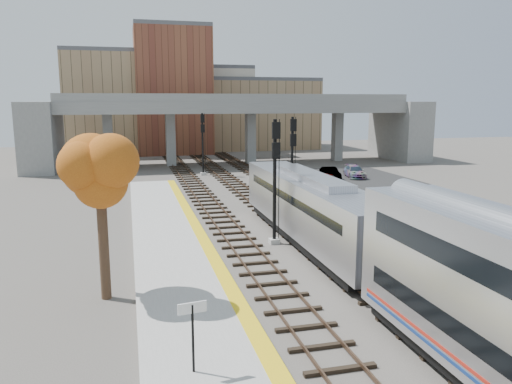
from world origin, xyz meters
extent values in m
plane|color=#47423D|center=(0.00, 0.00, 0.00)|extent=(160.00, 160.00, 0.00)
cube|color=#9E9E99|center=(-7.25, 0.00, 0.17)|extent=(4.50, 60.00, 0.35)
cube|color=yellow|center=(-5.35, 0.00, 0.35)|extent=(0.70, 60.00, 0.01)
cube|color=black|center=(-3.20, 12.50, 0.07)|extent=(2.50, 95.00, 0.14)
cube|color=brown|center=(-3.92, 12.50, 0.18)|extent=(0.07, 95.00, 0.14)
cube|color=brown|center=(-2.48, 12.50, 0.18)|extent=(0.07, 95.00, 0.14)
cube|color=black|center=(1.00, 12.50, 0.07)|extent=(2.50, 95.00, 0.14)
cube|color=brown|center=(0.28, 12.50, 0.18)|extent=(0.07, 95.00, 0.14)
cube|color=brown|center=(1.72, 12.50, 0.18)|extent=(0.07, 95.00, 0.14)
cube|color=black|center=(5.00, 12.50, 0.07)|extent=(2.50, 95.00, 0.14)
cube|color=brown|center=(4.28, 12.50, 0.18)|extent=(0.07, 95.00, 0.14)
cube|color=brown|center=(5.72, 12.50, 0.18)|extent=(0.07, 95.00, 0.14)
cube|color=slate|center=(5.00, 45.00, 7.75)|extent=(46.00, 10.00, 1.50)
cube|color=slate|center=(5.00, 40.20, 9.00)|extent=(46.00, 0.20, 1.00)
cube|color=slate|center=(5.00, 49.80, 9.00)|extent=(46.00, 0.20, 1.00)
cube|color=slate|center=(-12.00, 45.00, 3.50)|extent=(1.20, 1.60, 7.00)
cube|color=slate|center=(-4.00, 45.00, 3.50)|extent=(1.20, 1.60, 7.00)
cube|color=slate|center=(7.00, 45.00, 3.50)|extent=(1.20, 1.60, 7.00)
cube|color=slate|center=(20.00, 45.00, 3.50)|extent=(1.20, 1.60, 7.00)
cube|color=slate|center=(-20.00, 45.00, 4.25)|extent=(4.00, 12.00, 8.50)
cube|color=slate|center=(30.00, 45.00, 4.25)|extent=(4.00, 12.00, 8.50)
cube|color=#947A56|center=(-10.00, 65.00, 8.00)|extent=(18.00, 14.00, 16.00)
cube|color=#4C4C4F|center=(-10.00, 65.00, 16.30)|extent=(18.00, 14.00, 0.60)
cube|color=beige|center=(4.00, 70.00, 7.00)|extent=(16.00, 16.00, 14.00)
cube|color=#4C4C4F|center=(4.00, 70.00, 14.30)|extent=(16.00, 16.00, 0.60)
cube|color=brown|center=(-2.00, 62.00, 10.00)|extent=(12.00, 10.00, 20.00)
cube|color=#4C4C4F|center=(-2.00, 62.00, 20.30)|extent=(12.00, 10.00, 0.60)
cube|color=#947A56|center=(14.00, 68.00, 6.00)|extent=(20.00, 14.00, 12.00)
cube|color=#4C4C4F|center=(14.00, 68.00, 12.30)|extent=(20.00, 14.00, 0.60)
cube|color=black|center=(14.00, 28.00, 0.02)|extent=(14.00, 18.00, 0.04)
cube|color=#A8AAB2|center=(1.00, 5.29, 2.35)|extent=(3.00, 19.00, 3.20)
cube|color=black|center=(1.00, 14.81, 2.95)|extent=(2.20, 0.06, 1.10)
cube|color=black|center=(1.00, 5.29, 2.95)|extent=(3.02, 16.15, 0.50)
cube|color=black|center=(1.00, 5.29, 0.50)|extent=(2.70, 17.10, 0.50)
cube|color=#A8AAB2|center=(1.00, 5.29, 4.15)|extent=(1.60, 9.50, 0.40)
cube|color=#9E9E99|center=(-1.10, 5.79, 0.15)|extent=(0.60, 0.60, 0.30)
cylinder|color=black|center=(-1.10, 5.79, 3.78)|extent=(0.22, 0.22, 7.57)
cube|color=black|center=(-1.10, 5.54, 6.92)|extent=(0.49, 0.18, 0.97)
cube|color=black|center=(-1.10, 5.54, 5.73)|extent=(0.49, 0.18, 0.97)
cube|color=#9E9E99|center=(3.00, 14.80, 0.15)|extent=(0.60, 0.60, 0.30)
cylinder|color=black|center=(3.00, 14.80, 3.70)|extent=(0.21, 0.21, 7.39)
cube|color=black|center=(3.00, 14.55, 6.76)|extent=(0.48, 0.18, 0.95)
cube|color=black|center=(3.00, 14.55, 5.60)|extent=(0.48, 0.18, 0.95)
cube|color=#9E9E99|center=(-1.10, 35.33, 0.15)|extent=(0.60, 0.60, 0.30)
cylinder|color=black|center=(-1.10, 35.33, 3.61)|extent=(0.21, 0.21, 7.23)
cube|color=black|center=(-1.10, 35.08, 6.61)|extent=(0.46, 0.18, 0.93)
cube|color=black|center=(-1.10, 35.08, 5.47)|extent=(0.46, 0.18, 0.93)
cylinder|color=black|center=(-7.86, -8.28, 1.45)|extent=(0.08, 0.08, 2.20)
cube|color=white|center=(-7.86, -8.28, 2.45)|extent=(0.90, 0.18, 0.35)
cylinder|color=#382619|center=(-10.75, -0.63, 2.74)|extent=(0.44, 0.44, 5.48)
ellipsoid|color=#C46A1A|center=(-10.75, -0.63, 5.87)|extent=(3.60, 3.60, 3.91)
imported|color=#99999E|center=(10.21, 24.59, 0.66)|extent=(2.58, 3.94, 1.25)
imported|color=#99999E|center=(12.10, 28.53, 0.70)|extent=(1.74, 4.11, 1.32)
imported|color=#99999E|center=(15.28, 29.04, 0.70)|extent=(2.72, 4.83, 1.32)
camera|label=1|loc=(-9.51, -22.54, 8.63)|focal=35.00mm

